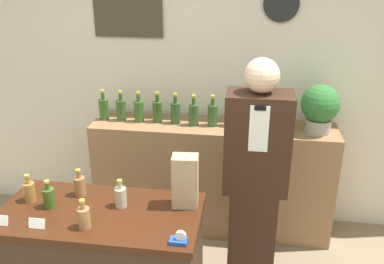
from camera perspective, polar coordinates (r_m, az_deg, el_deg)
back_wall at (r=3.70m, az=-0.26°, el=7.90°), size 5.20×0.09×2.70m
back_shelf at (r=3.75m, az=2.69°, el=-6.14°), size 2.03×0.42×0.99m
shopkeeper at (r=3.00m, az=8.40°, el=-6.47°), size 0.43×0.27×1.72m
potted_plant at (r=3.48m, az=16.69°, el=3.25°), size 0.30×0.30×0.39m
paper_bag at (r=2.46m, az=-0.91°, el=-6.58°), size 0.16×0.12×0.32m
tape_dispenser at (r=2.24m, az=-1.74°, el=-14.10°), size 0.09×0.06×0.07m
price_card_left at (r=2.58m, az=-24.22°, el=-10.69°), size 0.09×0.02×0.06m
price_card_right at (r=2.48m, az=-19.99°, el=-11.40°), size 0.09×0.02×0.06m
counter_bottle_0 at (r=2.72m, az=-20.87°, el=-7.37°), size 0.07×0.07×0.17m
counter_bottle_1 at (r=2.62m, az=-18.54°, el=-8.24°), size 0.07×0.07×0.17m
counter_bottle_2 at (r=2.69m, az=-14.74°, el=-6.91°), size 0.07×0.07×0.17m
counter_bottle_3 at (r=2.39m, az=-14.23°, el=-10.96°), size 0.07×0.07×0.17m
counter_bottle_4 at (r=2.53m, az=-9.50°, el=-8.47°), size 0.07×0.07×0.17m
shelf_bottle_0 at (r=3.71m, az=-11.68°, el=3.10°), size 0.08×0.08×0.26m
shelf_bottle_1 at (r=3.66m, az=-9.41°, el=2.99°), size 0.08×0.08×0.26m
shelf_bottle_2 at (r=3.61m, az=-7.08°, el=2.86°), size 0.08×0.08×0.26m
shelf_bottle_3 at (r=3.59m, az=-4.62°, el=2.84°), size 0.08×0.08×0.26m
shelf_bottle_4 at (r=3.55m, az=-2.22°, el=2.67°), size 0.08×0.08×0.26m
shelf_bottle_5 at (r=3.51m, az=0.21°, el=2.42°), size 0.08×0.08×0.26m
shelf_bottle_6 at (r=3.50m, az=2.75°, el=2.36°), size 0.08×0.08×0.26m
shelf_bottle_7 at (r=3.51m, az=5.31°, el=2.33°), size 0.08×0.08×0.26m
shelf_bottle_8 at (r=3.48m, az=7.83°, el=2.04°), size 0.08×0.08×0.26m
shelf_bottle_9 at (r=3.48m, az=10.37°, el=1.90°), size 0.08×0.08×0.26m
shelf_bottle_10 at (r=3.49m, az=12.91°, el=1.74°), size 0.08×0.08×0.26m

